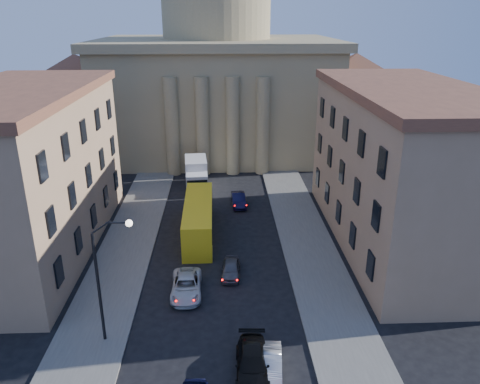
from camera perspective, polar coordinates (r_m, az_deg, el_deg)
The scene contains 13 objects.
sidewalk_left at distance 42.40m, azimuth -14.43°, elevation -8.60°, with size 5.00×60.00×0.15m, color #57544F.
sidewalk_right at distance 42.21m, azimuth 9.00°, elevation -8.30°, with size 5.00×60.00×0.15m, color #57544F.
church at distance 74.03m, azimuth -2.79°, elevation 14.22°, with size 68.02×28.76×36.60m.
building_left at distance 45.62m, azimuth -24.78°, elevation 2.30°, with size 11.60×26.60×14.70m.
building_right at distance 45.26m, azimuth 19.20°, elevation 2.95°, with size 11.60×26.60×14.70m.
street_lamp at distance 31.08m, azimuth -16.11°, elevation -9.29°, with size 2.62×0.44×8.83m.
car_right_near at distance 30.25m, azimuth 3.77°, elevation -20.20°, with size 1.32×3.77×1.24m, color #9A9CA1.
car_left_mid at distance 37.29m, azimuth -6.55°, elevation -11.29°, with size 2.32×5.03×1.40m, color silver.
car_right_mid at distance 30.08m, azimuth 1.51°, elevation -20.18°, with size 2.03×5.00×1.45m, color black.
car_right_far at distance 39.44m, azimuth -1.11°, elevation -9.31°, with size 1.50×3.74×1.27m, color #4C4B50.
car_right_distant at distance 53.16m, azimuth -0.19°, elevation -0.94°, with size 1.48×4.24×1.40m, color black.
city_bus at distance 46.05m, azimuth -5.08°, elevation -3.13°, with size 2.90×11.83×3.32m.
box_truck at distance 58.32m, azimuth -5.34°, elevation 2.04°, with size 3.07×6.76×3.62m.
Camera 1 is at (0.48, -18.06, 20.50)m, focal length 35.00 mm.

